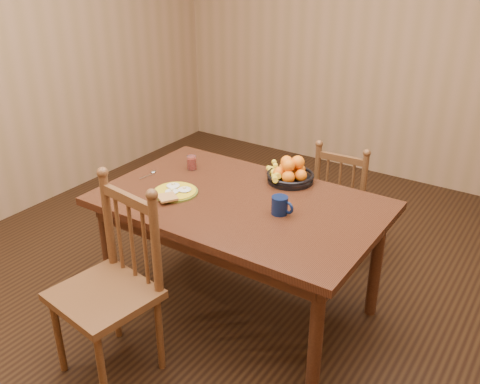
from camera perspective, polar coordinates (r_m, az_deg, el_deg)
The scene contains 10 objects.
room at distance 2.82m, azimuth 0.00°, elevation 10.13°, with size 4.52×5.02×2.72m.
dining_table at distance 3.07m, azimuth 0.00°, elevation -2.27°, with size 1.60×1.00×0.75m.
chair_far at distance 3.80m, azimuth 11.03°, elevation -1.07°, with size 0.41×0.40×0.87m.
chair_near at distance 2.82m, azimuth -13.64°, elevation -9.91°, with size 0.52×0.51×1.03m.
breakfast_plate at distance 3.12m, azimuth -6.95°, elevation 0.04°, with size 0.26×0.31×0.04m.
fork at distance 3.06m, azimuth -9.01°, elevation -0.90°, with size 0.05×0.18×0.00m.
spoon at distance 3.41m, azimuth -9.44°, elevation 2.01°, with size 0.05×0.16×0.01m.
coffee_mug at distance 2.87m, azimuth 4.33°, elevation -1.42°, with size 0.13×0.09×0.10m.
juice_glass at distance 3.43m, azimuth -5.17°, elevation 3.10°, with size 0.06×0.06×0.09m.
fruit_bowl at distance 3.25m, azimuth 5.29°, elevation 2.04°, with size 0.32×0.32×0.17m.
Camera 1 is at (1.50, -2.26, 2.11)m, focal length 40.00 mm.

